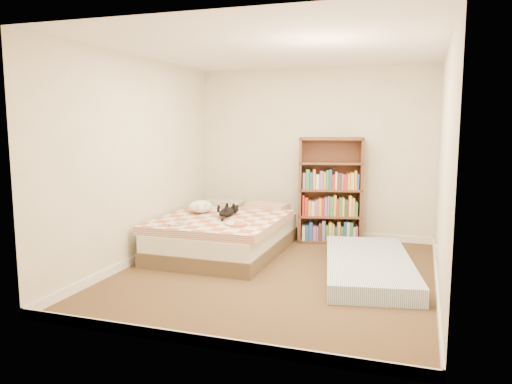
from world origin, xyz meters
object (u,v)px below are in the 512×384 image
(bed, at_px, (226,233))
(white_dog, at_px, (201,207))
(bookshelf, at_px, (330,204))
(black_cat, at_px, (228,212))
(floor_mattress, at_px, (368,266))

(bed, distance_m, white_dog, 0.50)
(bookshelf, height_order, black_cat, bookshelf)
(bookshelf, xyz_separation_m, white_dog, (-1.59, -0.98, 0.03))
(floor_mattress, height_order, black_cat, black_cat)
(bookshelf, distance_m, floor_mattress, 1.64)
(bed, height_order, black_cat, black_cat)
(bed, relative_size, bookshelf, 1.38)
(bookshelf, height_order, floor_mattress, bookshelf)
(bookshelf, xyz_separation_m, black_cat, (-1.15, -1.09, 0.00))
(bed, height_order, floor_mattress, bed)
(bookshelf, bearing_deg, bed, -153.58)
(black_cat, bearing_deg, white_dog, 175.12)
(floor_mattress, bearing_deg, white_dog, 158.75)
(floor_mattress, relative_size, white_dog, 4.94)
(white_dog, bearing_deg, black_cat, 1.39)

